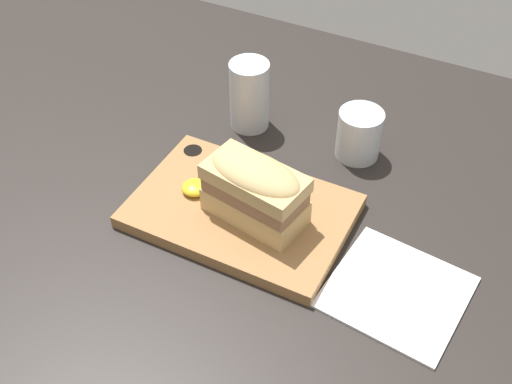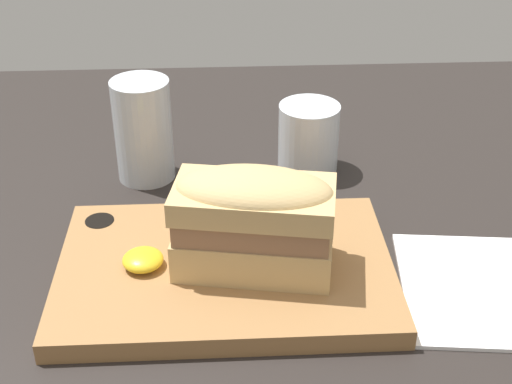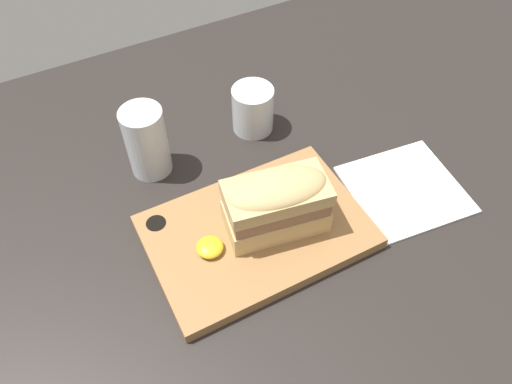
{
  "view_description": "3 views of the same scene",
  "coord_description": "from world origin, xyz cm",
  "px_view_note": "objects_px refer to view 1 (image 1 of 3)",
  "views": [
    {
      "loc": [
        28.28,
        -52.58,
        67.44
      ],
      "look_at": [
        1.61,
        -0.08,
        10.46
      ],
      "focal_mm": 45.0,
      "sensor_mm": 36.0,
      "label": 1
    },
    {
      "loc": [
        -2.0,
        -48.94,
        42.49
      ],
      "look_at": [
        0.87,
        4.99,
        9.6
      ],
      "focal_mm": 50.0,
      "sensor_mm": 36.0,
      "label": 2
    },
    {
      "loc": [
        -20.66,
        -32.78,
        60.68
      ],
      "look_at": [
        -1.42,
        3.91,
        9.86
      ],
      "focal_mm": 35.0,
      "sensor_mm": 36.0,
      "label": 3
    }
  ],
  "objects_px": {
    "serving_board": "(241,211)",
    "wine_glass": "(359,136)",
    "sandwich": "(255,188)",
    "napkin": "(397,292)",
    "water_glass": "(249,99)"
  },
  "relations": [
    {
      "from": "wine_glass",
      "to": "serving_board",
      "type": "bearing_deg",
      "value": -116.2
    },
    {
      "from": "sandwich",
      "to": "water_glass",
      "type": "height_order",
      "value": "water_glass"
    },
    {
      "from": "wine_glass",
      "to": "napkin",
      "type": "height_order",
      "value": "wine_glass"
    },
    {
      "from": "sandwich",
      "to": "water_glass",
      "type": "relative_size",
      "value": 1.27
    },
    {
      "from": "sandwich",
      "to": "napkin",
      "type": "height_order",
      "value": "sandwich"
    },
    {
      "from": "serving_board",
      "to": "sandwich",
      "type": "distance_m",
      "value": 0.07
    },
    {
      "from": "water_glass",
      "to": "serving_board",
      "type": "bearing_deg",
      "value": -66.1
    },
    {
      "from": "serving_board",
      "to": "water_glass",
      "type": "height_order",
      "value": "water_glass"
    },
    {
      "from": "serving_board",
      "to": "wine_glass",
      "type": "height_order",
      "value": "wine_glass"
    },
    {
      "from": "sandwich",
      "to": "wine_glass",
      "type": "height_order",
      "value": "sandwich"
    },
    {
      "from": "sandwich",
      "to": "wine_glass",
      "type": "bearing_deg",
      "value": 70.75
    },
    {
      "from": "serving_board",
      "to": "napkin",
      "type": "relative_size",
      "value": 1.67
    },
    {
      "from": "water_glass",
      "to": "wine_glass",
      "type": "distance_m",
      "value": 0.18
    },
    {
      "from": "wine_glass",
      "to": "napkin",
      "type": "bearing_deg",
      "value": -58.72
    },
    {
      "from": "serving_board",
      "to": "water_glass",
      "type": "bearing_deg",
      "value": 113.9
    }
  ]
}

